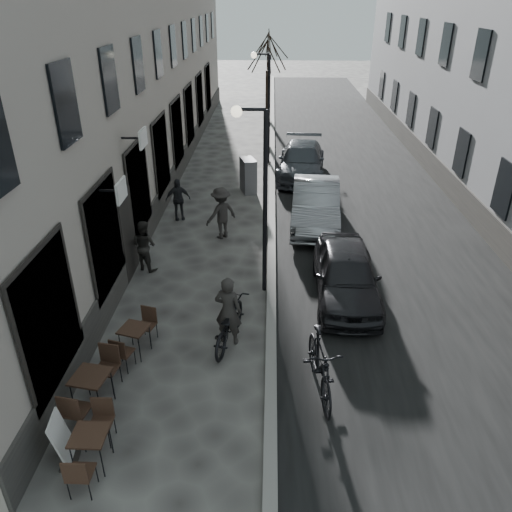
# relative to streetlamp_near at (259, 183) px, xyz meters

# --- Properties ---
(ground) EXTENTS (120.00, 120.00, 0.00)m
(ground) POSITION_rel_streetlamp_near_xyz_m (0.17, -6.00, -3.16)
(ground) COLOR #393634
(ground) RESTS_ON ground
(road) EXTENTS (7.30, 60.00, 0.00)m
(road) POSITION_rel_streetlamp_near_xyz_m (4.02, 10.00, -3.16)
(road) COLOR black
(road) RESTS_ON ground
(kerb) EXTENTS (0.25, 60.00, 0.12)m
(kerb) POSITION_rel_streetlamp_near_xyz_m (0.37, 10.00, -3.10)
(kerb) COLOR gray
(kerb) RESTS_ON ground
(streetlamp_near) EXTENTS (0.90, 0.28, 5.09)m
(streetlamp_near) POSITION_rel_streetlamp_near_xyz_m (0.00, 0.00, 0.00)
(streetlamp_near) COLOR black
(streetlamp_near) RESTS_ON ground
(streetlamp_far) EXTENTS (0.90, 0.28, 5.09)m
(streetlamp_far) POSITION_rel_streetlamp_near_xyz_m (0.00, 12.00, 0.00)
(streetlamp_far) COLOR black
(streetlamp_far) RESTS_ON ground
(tree_near) EXTENTS (2.40, 2.40, 5.70)m
(tree_near) POSITION_rel_streetlamp_near_xyz_m (0.07, 15.00, 1.50)
(tree_near) COLOR black
(tree_near) RESTS_ON ground
(tree_far) EXTENTS (2.40, 2.40, 5.70)m
(tree_far) POSITION_rel_streetlamp_near_xyz_m (0.07, 21.00, 1.50)
(tree_far) COLOR black
(tree_far) RESTS_ON ground
(bistro_set_a) EXTENTS (0.61, 1.49, 0.88)m
(bistro_set_a) POSITION_rel_streetlamp_near_xyz_m (-2.75, -6.00, -2.71)
(bistro_set_a) COLOR #301E15
(bistro_set_a) RESTS_ON ground
(bistro_set_b) EXTENTS (0.78, 1.70, 0.97)m
(bistro_set_b) POSITION_rel_streetlamp_near_xyz_m (-3.18, -4.63, -2.66)
(bistro_set_b) COLOR #301E15
(bistro_set_b) RESTS_ON ground
(bistro_set_c) EXTENTS (0.78, 1.50, 0.85)m
(bistro_set_c) POSITION_rel_streetlamp_near_xyz_m (-2.75, -2.91, -2.72)
(bistro_set_c) COLOR #301E15
(bistro_set_c) RESTS_ON ground
(sign_board) EXTENTS (0.40, 0.60, 0.99)m
(sign_board) POSITION_rel_streetlamp_near_xyz_m (-3.29, -5.91, -2.76)
(sign_board) COLOR black
(sign_board) RESTS_ON ground
(utility_cabinet) EXTENTS (0.78, 1.05, 1.41)m
(utility_cabinet) POSITION_rel_streetlamp_near_xyz_m (-0.63, 7.84, -2.45)
(utility_cabinet) COLOR slate
(utility_cabinet) RESTS_ON ground
(bicycle) EXTENTS (1.14, 2.16, 1.08)m
(bicycle) POSITION_rel_streetlamp_near_xyz_m (-0.64, -2.40, -2.62)
(bicycle) COLOR black
(bicycle) RESTS_ON ground
(cyclist_rider) EXTENTS (0.72, 0.55, 1.77)m
(cyclist_rider) POSITION_rel_streetlamp_near_xyz_m (-0.64, -2.40, -2.28)
(cyclist_rider) COLOR #2B2725
(cyclist_rider) RESTS_ON ground
(pedestrian_near) EXTENTS (0.96, 0.89, 1.57)m
(pedestrian_near) POSITION_rel_streetlamp_near_xyz_m (-3.43, 1.12, -2.38)
(pedestrian_near) COLOR black
(pedestrian_near) RESTS_ON ground
(pedestrian_mid) EXTENTS (1.31, 1.25, 1.79)m
(pedestrian_mid) POSITION_rel_streetlamp_near_xyz_m (-1.34, 3.38, -2.27)
(pedestrian_mid) COLOR #292624
(pedestrian_mid) RESTS_ON ground
(pedestrian_far) EXTENTS (0.98, 0.66, 1.55)m
(pedestrian_far) POSITION_rel_streetlamp_near_xyz_m (-3.07, 4.88, -2.39)
(pedestrian_far) COLOR black
(pedestrian_far) RESTS_ON ground
(car_near) EXTENTS (1.78, 4.20, 1.42)m
(car_near) POSITION_rel_streetlamp_near_xyz_m (2.39, -0.29, -2.45)
(car_near) COLOR black
(car_near) RESTS_ON ground
(car_mid) EXTENTS (1.97, 4.77, 1.54)m
(car_mid) POSITION_rel_streetlamp_near_xyz_m (1.92, 4.62, -2.39)
(car_mid) COLOR gray
(car_mid) RESTS_ON ground
(car_far) EXTENTS (2.48, 5.12, 1.44)m
(car_far) POSITION_rel_streetlamp_near_xyz_m (1.69, 9.92, -2.44)
(car_far) COLOR #383C42
(car_far) RESTS_ON ground
(moped) EXTENTS (0.89, 2.31, 1.35)m
(moped) POSITION_rel_streetlamp_near_xyz_m (1.37, -4.00, -2.48)
(moped) COLOR black
(moped) RESTS_ON ground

